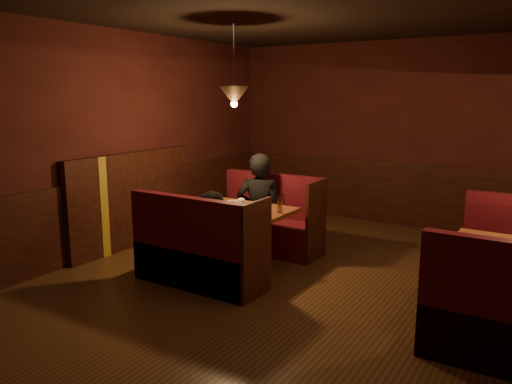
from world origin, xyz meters
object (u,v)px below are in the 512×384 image
Objects in this scene: main_bench_near at (197,257)px; diner_b at (212,224)px; main_table at (236,221)px; main_bench_far at (270,226)px; diner_a at (259,190)px.

diner_b is (0.15, 0.08, 0.37)m from main_bench_near.
diner_b reaches higher than main_table.
main_table is at bearing -91.09° from main_bench_far.
main_bench_near is 1.50m from diner_a.
main_table is 0.98× the size of diner_b.
diner_a reaches higher than diner_b.
main_table is at bearing 120.73° from diner_b.
main_table is at bearing 91.08° from main_bench_near.
diner_a is (-0.08, -0.14, 0.51)m from main_bench_far.
diner_b is (0.15, -1.46, 0.37)m from main_bench_far.
main_bench_far is 1.52m from diner_b.
main_table is 0.72m from diner_b.
main_bench_near is at bearing 69.88° from diner_a.
main_table is at bearing 72.36° from diner_a.
diner_a is 1.35m from diner_b.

